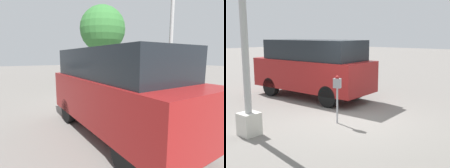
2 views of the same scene
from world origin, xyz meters
The scene contains 5 objects.
ground_plane centered at (0.00, 0.00, 0.00)m, with size 80.00×80.00×0.00m, color slate.
parking_meter_near centered at (-0.07, 0.50, 0.97)m, with size 0.22×0.15×1.31m.
lamp_post centered at (1.01, 2.52, 2.19)m, with size 0.44×0.44×6.44m.
parked_van centered at (2.65, -1.42, 1.18)m, with size 4.72×1.91×2.19m.
street_tree centered at (-4.98, 2.41, 3.96)m, with size 3.25×3.25×5.60m.
Camera 1 is at (6.32, -3.85, 1.97)m, focal length 28.00 mm.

